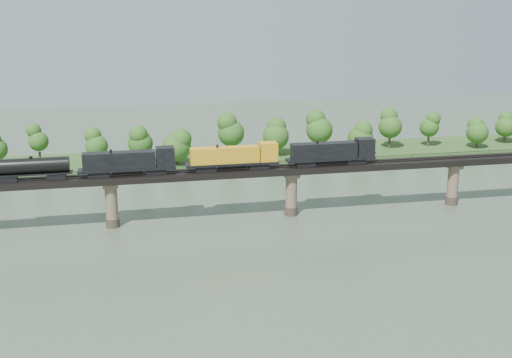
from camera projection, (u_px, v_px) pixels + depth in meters
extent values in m
plane|color=#3B4C3C|center=(332.00, 266.00, 118.86)|extent=(400.00, 400.00, 0.00)
cube|color=#29491D|center=(246.00, 157.00, 198.85)|extent=(300.00, 24.00, 1.60)
cylinder|color=#473A2D|center=(113.00, 222.00, 139.12)|extent=(3.00, 3.00, 2.00)
cylinder|color=#7E6652|center=(112.00, 203.00, 137.91)|extent=(2.60, 2.60, 9.00)
cube|color=#7E6652|center=(110.00, 185.00, 136.84)|extent=(3.20, 3.20, 1.00)
cylinder|color=#473A2D|center=(291.00, 211.00, 146.90)|extent=(3.00, 3.00, 2.00)
cylinder|color=#7E6652|center=(291.00, 192.00, 145.69)|extent=(2.60, 2.60, 9.00)
cube|color=#7E6652|center=(292.00, 175.00, 144.62)|extent=(3.20, 3.20, 1.00)
cylinder|color=#473A2D|center=(451.00, 200.00, 154.67)|extent=(3.00, 3.00, 2.00)
cylinder|color=#7E6652|center=(453.00, 182.00, 153.47)|extent=(2.60, 2.60, 9.00)
cube|color=#7E6652|center=(454.00, 166.00, 152.40)|extent=(3.20, 3.20, 1.00)
cube|color=black|center=(292.00, 170.00, 144.28)|extent=(220.00, 5.00, 1.50)
cube|color=black|center=(293.00, 167.00, 143.35)|extent=(220.00, 0.12, 0.16)
cube|color=black|center=(291.00, 165.00, 144.77)|extent=(220.00, 0.12, 0.16)
cube|color=black|center=(295.00, 166.00, 141.63)|extent=(220.00, 0.10, 0.10)
cube|color=black|center=(289.00, 161.00, 146.16)|extent=(220.00, 0.10, 0.10)
cube|color=black|center=(295.00, 167.00, 141.72)|extent=(0.08, 0.08, 0.70)
cube|color=black|center=(289.00, 162.00, 146.25)|extent=(0.08, 0.08, 0.70)
cylinder|color=#382619|center=(40.00, 158.00, 185.52)|extent=(0.70, 0.70, 3.71)
sphere|color=#214D16|center=(39.00, 141.00, 184.19)|extent=(5.67, 5.67, 5.67)
sphere|color=#214D16|center=(38.00, 131.00, 183.36)|extent=(4.25, 4.25, 4.25)
cylinder|color=#382619|center=(98.00, 162.00, 181.32)|extent=(0.70, 0.70, 3.51)
sphere|color=#214D16|center=(97.00, 146.00, 180.07)|extent=(6.31, 6.31, 6.31)
sphere|color=#214D16|center=(96.00, 136.00, 179.29)|extent=(4.73, 4.73, 4.73)
cylinder|color=#382619|center=(141.00, 158.00, 186.10)|extent=(0.70, 0.70, 3.34)
sphere|color=#214D16|center=(140.00, 143.00, 184.90)|extent=(7.18, 7.18, 7.18)
sphere|color=#214D16|center=(140.00, 134.00, 184.16)|extent=(5.39, 5.39, 5.39)
cylinder|color=#382619|center=(177.00, 160.00, 185.62)|extent=(0.70, 0.70, 2.83)
sphere|color=#214D16|center=(177.00, 147.00, 184.61)|extent=(8.26, 8.26, 8.26)
sphere|color=#214D16|center=(177.00, 139.00, 183.98)|extent=(6.19, 6.19, 6.19)
cylinder|color=#382619|center=(231.00, 150.00, 194.93)|extent=(0.70, 0.70, 3.96)
sphere|color=#214D16|center=(231.00, 133.00, 193.51)|extent=(8.07, 8.07, 8.07)
sphere|color=#214D16|center=(231.00, 122.00, 192.62)|extent=(6.05, 6.05, 6.05)
cylinder|color=#382619|center=(276.00, 150.00, 196.21)|extent=(0.70, 0.70, 3.27)
sphere|color=#214D16|center=(276.00, 136.00, 195.04)|extent=(8.03, 8.03, 8.03)
sphere|color=#214D16|center=(276.00, 128.00, 194.32)|extent=(6.02, 6.02, 6.02)
cylinder|color=#382619|center=(319.00, 146.00, 199.97)|extent=(0.70, 0.70, 3.92)
sphere|color=#214D16|center=(319.00, 130.00, 198.57)|extent=(8.29, 8.29, 8.29)
sphere|color=#214D16|center=(320.00, 120.00, 197.70)|extent=(6.21, 6.21, 6.21)
cylinder|color=#382619|center=(360.00, 151.00, 195.66)|extent=(0.70, 0.70, 3.02)
sphere|color=#214D16|center=(361.00, 138.00, 194.57)|extent=(7.74, 7.74, 7.74)
sphere|color=#214D16|center=(361.00, 130.00, 193.90)|extent=(5.80, 5.80, 5.80)
cylinder|color=#382619|center=(389.00, 142.00, 206.31)|extent=(0.70, 0.70, 3.80)
sphere|color=#214D16|center=(390.00, 127.00, 204.95)|extent=(7.47, 7.47, 7.47)
sphere|color=#214D16|center=(391.00, 117.00, 204.10)|extent=(5.60, 5.60, 5.60)
cylinder|color=#382619|center=(428.00, 141.00, 209.24)|extent=(0.70, 0.70, 3.38)
sphere|color=#214D16|center=(429.00, 127.00, 208.03)|extent=(6.23, 6.23, 6.23)
sphere|color=#214D16|center=(430.00, 119.00, 207.27)|extent=(4.67, 4.67, 4.67)
cylinder|color=#382619|center=(476.00, 144.00, 206.48)|extent=(0.70, 0.70, 2.77)
sphere|color=#214D16|center=(477.00, 132.00, 205.49)|extent=(7.04, 7.04, 7.04)
sphere|color=#214D16|center=(478.00, 125.00, 204.87)|extent=(5.28, 5.28, 5.28)
cylinder|color=#382619|center=(504.00, 138.00, 213.92)|extent=(0.70, 0.70, 2.94)
sphere|color=#214D16|center=(506.00, 127.00, 212.87)|extent=(6.73, 6.73, 6.73)
sphere|color=#214D16|center=(506.00, 120.00, 212.21)|extent=(5.05, 5.05, 5.05)
cube|color=black|center=(355.00, 161.00, 146.84)|extent=(4.32, 2.59, 1.19)
cube|color=black|center=(305.00, 163.00, 144.53)|extent=(4.32, 2.59, 1.19)
cube|color=black|center=(330.00, 159.00, 145.48)|extent=(20.50, 3.24, 0.54)
cube|color=black|center=(324.00, 150.00, 144.63)|extent=(15.11, 2.91, 3.45)
cube|color=black|center=(365.00, 147.00, 146.44)|extent=(3.88, 3.24, 4.10)
cylinder|color=black|center=(330.00, 161.00, 145.64)|extent=(6.47, 1.51, 1.51)
cube|color=black|center=(258.00, 165.00, 142.43)|extent=(4.32, 2.59, 1.19)
cube|color=black|center=(205.00, 168.00, 140.13)|extent=(4.32, 2.59, 1.19)
cube|color=black|center=(232.00, 163.00, 141.08)|extent=(20.50, 3.24, 0.54)
cube|color=gold|center=(225.00, 155.00, 140.23)|extent=(15.11, 2.91, 3.45)
cube|color=gold|center=(268.00, 152.00, 142.03)|extent=(3.88, 3.24, 4.10)
cylinder|color=black|center=(232.00, 166.00, 141.24)|extent=(6.47, 1.51, 1.51)
cube|color=black|center=(156.00, 171.00, 138.03)|extent=(4.32, 2.59, 1.19)
cube|color=black|center=(99.00, 174.00, 135.72)|extent=(4.32, 2.59, 1.19)
cube|color=black|center=(127.00, 169.00, 136.67)|extent=(20.50, 3.24, 0.54)
cube|color=black|center=(119.00, 160.00, 135.82)|extent=(15.11, 2.91, 3.45)
cube|color=black|center=(165.00, 156.00, 137.62)|extent=(3.88, 3.24, 4.10)
cylinder|color=black|center=(128.00, 171.00, 136.83)|extent=(6.47, 1.51, 1.51)
cube|color=black|center=(57.00, 176.00, 134.04)|extent=(3.78, 2.37, 1.19)
cube|color=black|center=(8.00, 178.00, 132.15)|extent=(3.78, 2.37, 1.19)
cube|color=black|center=(32.00, 174.00, 132.91)|extent=(16.19, 2.59, 0.32)
cylinder|color=black|center=(31.00, 166.00, 132.45)|extent=(15.11, 3.24, 3.24)
cylinder|color=black|center=(31.00, 158.00, 131.98)|extent=(0.76, 0.76, 0.54)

